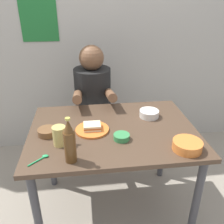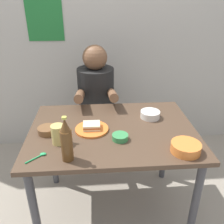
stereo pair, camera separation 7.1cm
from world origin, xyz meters
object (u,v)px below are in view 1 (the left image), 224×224
(dining_table, at_px, (113,140))
(beer_bottle, at_px, (70,142))
(rice_bowl_white, at_px, (149,113))
(stool, at_px, (94,131))
(person_seated, at_px, (93,92))
(beer_mug, at_px, (60,136))
(sandwich, at_px, (92,126))
(plate_orange, at_px, (92,130))

(dining_table, distance_m, beer_bottle, 0.46)
(rice_bowl_white, bearing_deg, stool, 128.10)
(stool, xyz_separation_m, beer_bottle, (-0.17, -0.94, 0.51))
(person_seated, distance_m, beer_mug, 0.80)
(sandwich, relative_size, beer_bottle, 0.42)
(stool, height_order, sandwich, sandwich)
(person_seated, xyz_separation_m, beer_mug, (-0.23, -0.76, 0.03))
(rice_bowl_white, bearing_deg, beer_mug, -155.32)
(person_seated, height_order, sandwich, person_seated)
(stool, bearing_deg, beer_bottle, -100.01)
(beer_bottle, distance_m, rice_bowl_white, 0.71)
(person_seated, relative_size, rice_bowl_white, 5.14)
(rice_bowl_white, bearing_deg, dining_table, -153.74)
(plate_orange, distance_m, rice_bowl_white, 0.45)
(stool, relative_size, beer_bottle, 1.72)
(person_seated, xyz_separation_m, sandwich, (-0.04, -0.63, 0.01))
(plate_orange, bearing_deg, beer_bottle, -113.08)
(stool, xyz_separation_m, plate_orange, (-0.04, -0.64, 0.40))
(rice_bowl_white, bearing_deg, sandwich, -160.87)
(beer_mug, bearing_deg, person_seated, 73.05)
(stool, bearing_deg, rice_bowl_white, -51.90)
(plate_orange, height_order, rice_bowl_white, rice_bowl_white)
(plate_orange, bearing_deg, stool, 86.67)
(beer_mug, bearing_deg, beer_bottle, -67.84)
(dining_table, height_order, beer_mug, beer_mug)
(stool, xyz_separation_m, person_seated, (0.00, -0.01, 0.42))
(person_seated, height_order, rice_bowl_white, person_seated)
(sandwich, bearing_deg, stool, 86.67)
(person_seated, height_order, beer_mug, person_seated)
(dining_table, height_order, rice_bowl_white, rice_bowl_white)
(dining_table, relative_size, stool, 2.44)
(beer_mug, bearing_deg, dining_table, 23.30)
(dining_table, bearing_deg, beer_mug, -156.70)
(plate_orange, bearing_deg, dining_table, 2.63)
(stool, distance_m, beer_mug, 0.93)
(dining_table, xyz_separation_m, rice_bowl_white, (0.28, 0.14, 0.12))
(sandwich, distance_m, rice_bowl_white, 0.45)
(beer_bottle, bearing_deg, person_seated, 79.87)
(dining_table, xyz_separation_m, stool, (-0.10, 0.63, -0.30))
(person_seated, relative_size, sandwich, 6.54)
(beer_mug, bearing_deg, rice_bowl_white, 24.68)
(stool, distance_m, plate_orange, 0.75)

